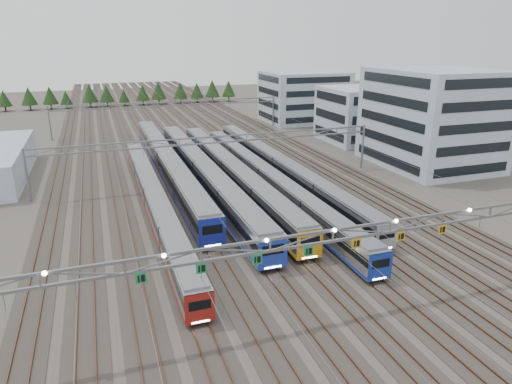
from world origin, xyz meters
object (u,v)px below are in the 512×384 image
object	(u,v)px
train_e	(266,178)
gantry_near	(333,239)
gantry_far	(169,107)
train_c	(203,172)
depot_bldg_south	(432,118)
gantry_mid	(214,145)
depot_bldg_north	(304,97)
train_a	(154,197)
depot_bldg_mid	(357,115)
train_f	(279,166)
train_d	(231,171)
train_b	(167,163)

from	to	relation	value
train_e	gantry_near	size ratio (longest dim) A/B	1.12
gantry_far	train_c	bearing A→B (deg)	-92.80
depot_bldg_south	gantry_near	bearing A→B (deg)	-137.18
train_e	depot_bldg_south	xyz separation A→B (m)	(34.09, 3.98, 6.89)
gantry_mid	train_c	bearing A→B (deg)	-156.85
gantry_mid	depot_bldg_south	xyz separation A→B (m)	(40.84, -2.24, 2.46)
train_c	gantry_near	world-z (taller)	gantry_near
depot_bldg_north	train_a	bearing A→B (deg)	-130.37
train_a	depot_bldg_north	bearing A→B (deg)	49.63
gantry_near	train_a	bearing A→B (deg)	110.18
train_a	train_e	bearing A→B (deg)	10.74
gantry_near	depot_bldg_mid	xyz separation A→B (m)	(39.32, 61.06, -0.96)
gantry_far	train_f	bearing A→B (deg)	-76.18
gantry_near	depot_bldg_north	distance (m)	98.24
train_d	train_f	xyz separation A→B (m)	(9.00, 0.98, -0.21)
gantry_far	depot_bldg_north	size ratio (longest dim) A/B	2.56
train_c	depot_bldg_south	xyz separation A→B (m)	(43.09, -1.27, 6.53)
gantry_mid	train_f	bearing A→B (deg)	-3.72
train_e	depot_bldg_mid	world-z (taller)	depot_bldg_mid
train_d	gantry_far	size ratio (longest dim) A/B	1.06
train_f	depot_bldg_south	xyz separation A→B (m)	(29.59, -1.50, 6.85)
train_b	depot_bldg_mid	distance (m)	48.22
train_f	depot_bldg_north	distance (m)	58.10
depot_bldg_south	train_e	bearing A→B (deg)	-173.34
train_b	train_d	size ratio (longest dim) A/B	1.09
train_c	gantry_mid	world-z (taller)	gantry_mid
train_a	train_d	world-z (taller)	train_d
train_f	gantry_far	xyz separation A→B (m)	(-11.25, 45.73, 4.38)
gantry_near	gantry_far	distance (m)	85.12
train_d	depot_bldg_mid	world-z (taller)	depot_bldg_mid
gantry_near	gantry_far	world-z (taller)	gantry_near
train_b	train_e	bearing A→B (deg)	-44.56
gantry_mid	depot_bldg_mid	size ratio (longest dim) A/B	3.52
train_d	gantry_near	distance (m)	38.78
train_c	depot_bldg_north	world-z (taller)	depot_bldg_north
train_f	depot_bldg_north	world-z (taller)	depot_bldg_north
gantry_near	train_f	bearing A→B (deg)	74.00
train_f	depot_bldg_south	size ratio (longest dim) A/B	2.86
gantry_near	depot_bldg_north	xyz separation A→B (m)	(39.39, 90.00, -0.13)
train_b	train_f	xyz separation A→B (m)	(18.00, -7.81, -0.29)
depot_bldg_north	train_f	bearing A→B (deg)	-119.03
train_d	train_a	bearing A→B (deg)	-149.62
depot_bldg_south	depot_bldg_north	bearing A→B (deg)	91.64
train_c	train_f	distance (m)	13.51
train_b	train_a	bearing A→B (deg)	-105.07
gantry_far	depot_bldg_north	world-z (taller)	depot_bldg_north
depot_bldg_north	depot_bldg_mid	bearing A→B (deg)	-90.14
train_f	train_a	bearing A→B (deg)	-158.43
train_a	depot_bldg_mid	xyz separation A→B (m)	(50.53, 30.57, 4.22)
depot_bldg_mid	gantry_far	bearing A→B (deg)	148.51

